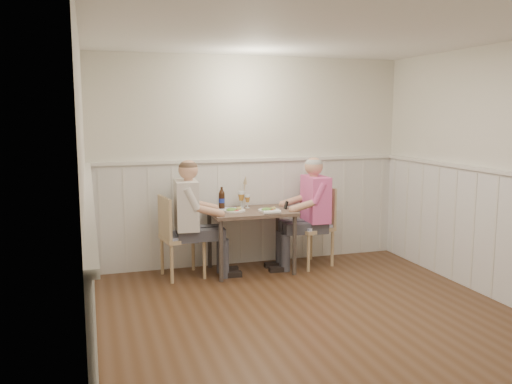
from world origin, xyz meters
TOP-DOWN VIEW (x-y plane):
  - ground_plane at (0.00, 0.00)m, footprint 4.50×4.50m
  - room_shell at (0.00, 0.00)m, footprint 4.04×4.54m
  - wainscot at (0.00, 0.69)m, footprint 4.00×4.49m
  - dining_table at (-0.13, 1.84)m, footprint 0.99×0.70m
  - chair_right at (0.71, 1.88)m, footprint 0.59×0.59m
  - chair_left at (-1.01, 1.86)m, footprint 0.52×0.52m
  - man_in_pink at (0.65, 1.80)m, footprint 0.65×0.46m
  - diner_cream at (-0.87, 1.80)m, footprint 0.67×0.46m
  - plate_man at (0.06, 1.74)m, footprint 0.26×0.26m
  - plate_diner at (-0.35, 1.84)m, footprint 0.27×0.27m
  - beer_glass_a at (-0.12, 2.01)m, footprint 0.06×0.06m
  - beer_glass_b at (-0.19, 2.05)m, footprint 0.08×0.08m
  - beer_bottle at (-0.44, 2.04)m, footprint 0.08×0.08m
  - rolled_napkin at (0.03, 1.53)m, footprint 0.21×0.05m
  - grass_vase at (-0.15, 2.08)m, footprint 0.05×0.05m
  - gingham_mat at (-0.42, 2.01)m, footprint 0.35×0.32m

SIDE VIEW (x-z plane):
  - ground_plane at x=0.00m, z-range 0.00..0.00m
  - chair_left at x=-1.01m, z-range 0.04..1.00m
  - chair_right at x=0.71m, z-range 0.04..1.02m
  - man_in_pink at x=0.65m, z-range -0.11..1.28m
  - diner_cream at x=-0.87m, z-range -0.11..1.29m
  - dining_table at x=-0.13m, z-range 0.28..1.03m
  - wainscot at x=0.00m, z-range 0.02..1.36m
  - gingham_mat at x=-0.42m, z-range 0.75..0.76m
  - plate_man at x=0.06m, z-range 0.74..0.80m
  - plate_diner at x=-0.35m, z-range 0.74..0.80m
  - rolled_napkin at x=0.03m, z-range 0.75..0.80m
  - beer_glass_a at x=-0.12m, z-range 0.78..0.94m
  - beer_bottle at x=-0.44m, z-range 0.74..1.00m
  - beer_glass_b at x=-0.19m, z-range 0.78..0.99m
  - grass_vase at x=-0.15m, z-range 0.73..1.13m
  - room_shell at x=0.00m, z-range 0.22..2.82m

